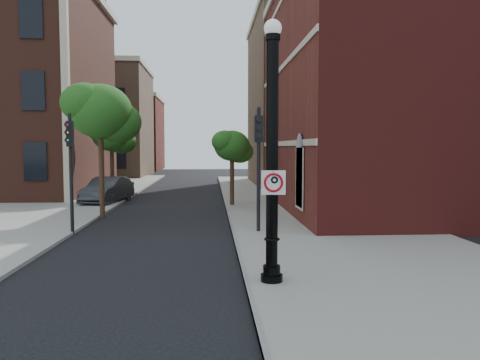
{
  "coord_description": "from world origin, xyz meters",
  "views": [
    {
      "loc": [
        1.2,
        -10.44,
        3.32
      ],
      "look_at": [
        1.99,
        2.0,
        2.44
      ],
      "focal_mm": 35.0,
      "sensor_mm": 36.0,
      "label": 1
    }
  ],
  "objects": [
    {
      "name": "street_tree_a",
      "position": [
        -3.77,
        11.46,
        4.89
      ],
      "size": [
        3.43,
        3.1,
        6.19
      ],
      "color": "black",
      "rests_on": "ground"
    },
    {
      "name": "ground",
      "position": [
        0.0,
        0.0,
        0.0
      ],
      "size": [
        120.0,
        120.0,
        0.0
      ],
      "primitive_type": "plane",
      "color": "black",
      "rests_on": "ground"
    },
    {
      "name": "no_parking_sign",
      "position": [
        2.66,
        0.31,
        2.5
      ],
      "size": [
        0.57,
        0.08,
        0.57
      ],
      "rotation": [
        0.0,
        0.0,
        -0.06
      ],
      "color": "white",
      "rests_on": "ground"
    },
    {
      "name": "sidewalk_right",
      "position": [
        6.0,
        10.0,
        0.06
      ],
      "size": [
        8.0,
        60.0,
        0.12
      ],
      "primitive_type": "cube",
      "color": "gray",
      "rests_on": "ground"
    },
    {
      "name": "lamppost",
      "position": [
        2.65,
        0.47,
        2.89
      ],
      "size": [
        0.53,
        0.53,
        6.26
      ],
      "color": "black",
      "rests_on": "ground"
    },
    {
      "name": "parked_car",
      "position": [
        -4.89,
        17.52,
        0.78
      ],
      "size": [
        2.46,
        4.92,
        1.55
      ],
      "primitive_type": "imported",
      "rotation": [
        0.0,
        0.0,
        -0.18
      ],
      "color": "#2C2C30",
      "rests_on": "ground"
    },
    {
      "name": "utility_pole",
      "position": [
        3.93,
        9.08,
        2.87
      ],
      "size": [
        0.11,
        0.11,
        5.74
      ],
      "primitive_type": "cylinder",
      "color": "#999999",
      "rests_on": "ground"
    },
    {
      "name": "traffic_signal_right",
      "position": [
        3.01,
        7.13,
        3.24
      ],
      "size": [
        0.31,
        0.4,
        4.8
      ],
      "rotation": [
        0.0,
        0.0,
        0.05
      ],
      "color": "black",
      "rests_on": "ground"
    },
    {
      "name": "street_tree_b",
      "position": [
        -4.97,
        19.55,
        4.0
      ],
      "size": [
        2.81,
        2.54,
        5.07
      ],
      "color": "black",
      "rests_on": "ground"
    },
    {
      "name": "curb_edge",
      "position": [
        2.05,
        10.0,
        0.07
      ],
      "size": [
        0.1,
        60.0,
        0.14
      ],
      "primitive_type": "cube",
      "color": "gray",
      "rests_on": "ground"
    },
    {
      "name": "traffic_signal_left",
      "position": [
        -4.05,
        7.46,
        3.08
      ],
      "size": [
        0.35,
        0.4,
        4.58
      ],
      "rotation": [
        0.0,
        0.0,
        0.29
      ],
      "color": "black",
      "rests_on": "ground"
    },
    {
      "name": "sidewalk_left",
      "position": [
        -9.0,
        18.0,
        0.06
      ],
      "size": [
        10.0,
        50.0,
        0.12
      ],
      "primitive_type": "cube",
      "color": "gray",
      "rests_on": "ground"
    },
    {
      "name": "bg_building_tan_b",
      "position": [
        16.0,
        30.0,
        7.0
      ],
      "size": [
        22.0,
        14.0,
        14.0
      ],
      "primitive_type": "cube",
      "color": "brown",
      "rests_on": "ground"
    },
    {
      "name": "street_tree_c",
      "position": [
        2.42,
        15.45,
        3.33
      ],
      "size": [
        2.35,
        2.12,
        4.23
      ],
      "color": "black",
      "rests_on": "ground"
    },
    {
      "name": "bg_building_red",
      "position": [
        -12.0,
        58.0,
        5.0
      ],
      "size": [
        12.0,
        12.0,
        10.0
      ],
      "primitive_type": "cube",
      "color": "maroon",
      "rests_on": "ground"
    },
    {
      "name": "bg_building_tan_a",
      "position": [
        -12.0,
        44.0,
        6.0
      ],
      "size": [
        12.0,
        12.0,
        12.0
      ],
      "primitive_type": "cube",
      "color": "brown",
      "rests_on": "ground"
    }
  ]
}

